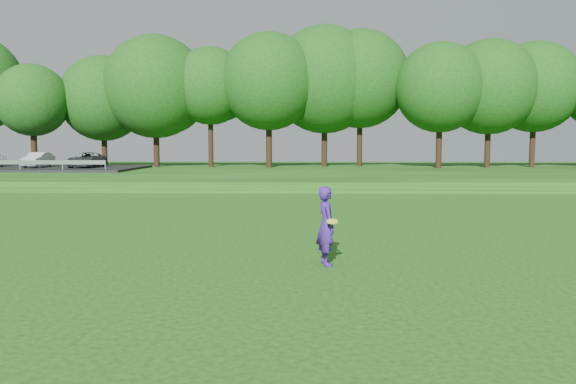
{
  "coord_description": "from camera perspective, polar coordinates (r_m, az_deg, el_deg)",
  "views": [
    {
      "loc": [
        1.6,
        -11.3,
        2.76
      ],
      "look_at": [
        1.04,
        5.22,
        1.3
      ],
      "focal_mm": 35.0,
      "sensor_mm": 36.0,
      "label": 1
    }
  ],
  "objects": [
    {
      "name": "treeline",
      "position": [
        49.61,
        0.1,
        11.23
      ],
      "size": [
        104.0,
        7.0,
        15.0
      ],
      "primitive_type": null,
      "color": "#0F4210",
      "rests_on": "berm"
    },
    {
      "name": "woman",
      "position": [
        12.66,
        3.92,
        -3.43
      ],
      "size": [
        0.58,
        0.86,
        1.79
      ],
      "color": "#3B1C7F",
      "rests_on": "ground"
    },
    {
      "name": "berm",
      "position": [
        45.39,
        -0.07,
        1.94
      ],
      "size": [
        130.0,
        30.0,
        0.6
      ],
      "primitive_type": "cube",
      "color": "#18410C",
      "rests_on": "ground"
    },
    {
      "name": "walking_path",
      "position": [
        31.46,
        -0.97,
        0.05
      ],
      "size": [
        130.0,
        1.6,
        0.04
      ],
      "primitive_type": "cube",
      "color": "gray",
      "rests_on": "ground"
    },
    {
      "name": "ground",
      "position": [
        11.74,
        -6.01,
        -8.58
      ],
      "size": [
        140.0,
        140.0,
        0.0
      ],
      "primitive_type": "plane",
      "color": "#18410C",
      "rests_on": "ground"
    }
  ]
}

